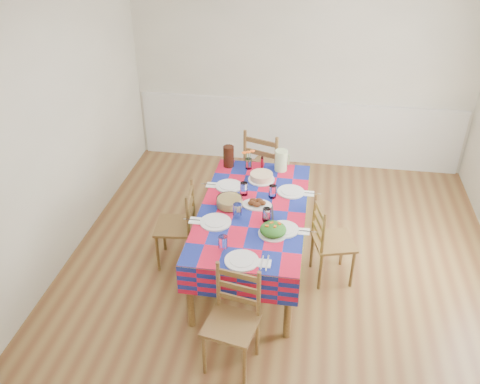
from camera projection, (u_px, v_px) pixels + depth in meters
name	position (u px, v px, depth m)	size (l,w,h in m)	color
room	(285.00, 157.00, 4.51)	(4.58, 5.08, 2.78)	brown
wainscot	(298.00, 131.00, 7.06)	(4.41, 0.06, 0.92)	white
dining_table	(253.00, 215.00, 4.96)	(1.03, 1.91, 0.74)	brown
setting_near_head	(236.00, 254.00, 4.26)	(0.47, 0.31, 0.14)	white
setting_left_near	(223.00, 218.00, 4.72)	(0.53, 0.32, 0.14)	white
setting_left_far	(234.00, 187.00, 5.20)	(0.51, 0.30, 0.13)	white
setting_right_near	(278.00, 224.00, 4.64)	(0.52, 0.30, 0.13)	white
setting_right_far	(285.00, 192.00, 5.12)	(0.52, 0.30, 0.13)	white
meat_platter	(257.00, 203.00, 4.95)	(0.30, 0.21, 0.06)	white
salad_platter	(273.00, 230.00, 4.54)	(0.27, 0.27, 0.11)	white
pasta_bowl	(229.00, 202.00, 4.93)	(0.26, 0.26, 0.09)	white
cake	(261.00, 177.00, 5.36)	(0.28, 0.28, 0.08)	white
serving_utensils	(269.00, 214.00, 4.82)	(0.15, 0.34, 0.01)	black
flower_vase	(248.00, 161.00, 5.55)	(0.14, 0.12, 0.23)	white
hot_sauce	(262.00, 162.00, 5.57)	(0.03, 0.03, 0.14)	#A90D1E
green_pitcher	(281.00, 160.00, 5.51)	(0.14, 0.14, 0.23)	#BFDE9C
tea_pitcher	(229.00, 156.00, 5.58)	(0.12, 0.12, 0.24)	black
name_card	(235.00, 267.00, 4.16)	(0.08, 0.02, 0.02)	white
chair_near	(233.00, 321.00, 4.06)	(0.46, 0.45, 0.90)	brown
chair_far	(265.00, 170.00, 6.04)	(0.58, 0.56, 1.04)	brown
chair_left	(179.00, 226.00, 5.18)	(0.42, 0.44, 0.90)	brown
chair_right	(330.00, 242.00, 4.96)	(0.47, 0.49, 0.89)	brown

